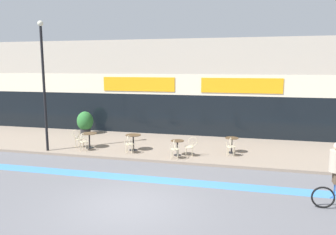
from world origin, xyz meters
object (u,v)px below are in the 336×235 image
at_px(bistro_table_1, 133,139).
at_px(lamp_post, 44,79).
at_px(bistro_table_2, 177,145).
at_px(cafe_chair_2_near, 175,148).
at_px(cafe_chair_1_near, 129,143).
at_px(cafe_chair_2_side, 191,145).
at_px(cafe_chair_0_near, 83,140).
at_px(cafe_chair_3_near, 231,145).
at_px(bistro_table_0, 89,137).
at_px(planter_pot, 85,122).
at_px(cafe_chair_0_side, 78,137).
at_px(bistro_table_3, 232,142).

height_order(bistro_table_1, lamp_post, lamp_post).
xyz_separation_m(bistro_table_2, cafe_chair_2_near, (0.00, -0.63, 0.02)).
xyz_separation_m(cafe_chair_1_near, cafe_chair_2_side, (2.90, 0.24, 0.00)).
xyz_separation_m(bistro_table_1, cafe_chair_0_near, (-2.31, -0.68, -0.04)).
bearing_deg(cafe_chair_2_side, cafe_chair_3_near, -175.10).
height_order(cafe_chair_0_near, cafe_chair_3_near, same).
distance_m(bistro_table_0, bistro_table_1, 2.32).
height_order(cafe_chair_0_near, cafe_chair_2_side, same).
bearing_deg(planter_pot, lamp_post, -88.23).
height_order(bistro_table_0, bistro_table_2, bistro_table_0).
height_order(cafe_chair_0_side, lamp_post, lamp_post).
bearing_deg(bistro_table_2, cafe_chair_2_near, -89.66).
xyz_separation_m(bistro_table_0, bistro_table_2, (4.61, -0.34, -0.05)).
bearing_deg(bistro_table_2, bistro_table_1, 170.14).
bearing_deg(cafe_chair_0_side, lamp_post, -136.57).
height_order(cafe_chair_1_near, cafe_chair_2_near, same).
bearing_deg(bistro_table_3, planter_pot, 164.77).
xyz_separation_m(bistro_table_2, cafe_chair_0_side, (-5.23, 0.35, 0.02)).
height_order(bistro_table_2, cafe_chair_0_near, cafe_chair_0_near).
height_order(bistro_table_3, cafe_chair_0_side, cafe_chair_0_side).
height_order(bistro_table_2, planter_pot, planter_pot).
relative_size(cafe_chair_1_near, lamp_post, 0.15).
bearing_deg(bistro_table_1, bistro_table_2, -9.86).
xyz_separation_m(bistro_table_0, bistro_table_3, (7.01, 0.71, -0.02)).
relative_size(bistro_table_3, cafe_chair_2_near, 0.82).
height_order(bistro_table_2, cafe_chair_2_near, cafe_chair_2_near).
distance_m(bistro_table_2, cafe_chair_3_near, 2.43).
bearing_deg(cafe_chair_2_near, cafe_chair_0_side, 76.67).
bearing_deg(cafe_chair_2_near, bistro_table_1, 63.12).
distance_m(cafe_chair_0_near, cafe_chair_1_near, 2.32).
relative_size(cafe_chair_0_side, cafe_chair_1_near, 1.00).
bearing_deg(cafe_chair_0_near, bistro_table_2, -92.12).
bearing_deg(cafe_chair_0_near, cafe_chair_3_near, -89.82).
bearing_deg(planter_pot, cafe_chair_0_near, -63.40).
bearing_deg(cafe_chair_2_side, cafe_chair_0_side, -11.64).
xyz_separation_m(cafe_chair_3_near, planter_pot, (-8.87, 3.04, 0.20)).
distance_m(bistro_table_1, cafe_chair_1_near, 0.63).
height_order(cafe_chair_0_side, planter_pot, planter_pot).
bearing_deg(lamp_post, bistro_table_1, 14.22).
distance_m(bistro_table_0, cafe_chair_3_near, 7.00).
bearing_deg(cafe_chair_0_side, bistro_table_1, 3.19).
height_order(bistro_table_1, planter_pot, planter_pot).
height_order(bistro_table_0, cafe_chair_1_near, cafe_chair_1_near).
bearing_deg(cafe_chair_0_near, bistro_table_0, -4.93).
bearing_deg(bistro_table_3, cafe_chair_1_near, -164.71).
distance_m(bistro_table_2, cafe_chair_2_near, 0.63).
bearing_deg(cafe_chair_3_near, cafe_chair_0_near, 103.55).
relative_size(bistro_table_1, cafe_chair_0_near, 0.86).
bearing_deg(cafe_chair_2_near, bistro_table_3, -57.83).
xyz_separation_m(bistro_table_1, bistro_table_3, (4.69, 0.65, -0.04)).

